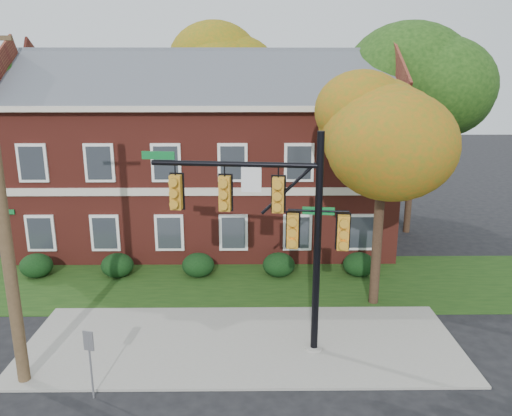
{
  "coord_description": "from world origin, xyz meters",
  "views": [
    {
      "loc": [
        0.3,
        -13.57,
        8.49
      ],
      "look_at": [
        0.47,
        3.0,
        4.07
      ],
      "focal_mm": 35.0,
      "sensor_mm": 36.0,
      "label": 1
    }
  ],
  "objects_px": {
    "hedge_far_left": "(36,266)",
    "hedge_far_right": "(359,264)",
    "apartment_building": "(206,146)",
    "hedge_right": "(279,265)",
    "utility_pole": "(1,209)",
    "sign_post": "(90,353)",
    "hedge_left": "(117,265)",
    "tree_right_rear": "(426,83)",
    "tree_near_right": "(392,129)",
    "hedge_center": "(198,265)",
    "tree_far_rear": "(236,69)",
    "tree_left_rear": "(1,114)",
    "traffic_signal": "(276,219)"
  },
  "relations": [
    {
      "from": "apartment_building",
      "to": "traffic_signal",
      "type": "height_order",
      "value": "apartment_building"
    },
    {
      "from": "tree_right_rear",
      "to": "sign_post",
      "type": "bearing_deg",
      "value": -132.43
    },
    {
      "from": "hedge_far_left",
      "to": "tree_near_right",
      "type": "bearing_deg",
      "value": -11.27
    },
    {
      "from": "apartment_building",
      "to": "tree_near_right",
      "type": "relative_size",
      "value": 2.19
    },
    {
      "from": "apartment_building",
      "to": "traffic_signal",
      "type": "distance_m",
      "value": 11.67
    },
    {
      "from": "apartment_building",
      "to": "tree_left_rear",
      "type": "distance_m",
      "value": 9.94
    },
    {
      "from": "hedge_far_left",
      "to": "tree_far_rear",
      "type": "bearing_deg",
      "value": 57.5
    },
    {
      "from": "tree_left_rear",
      "to": "traffic_signal",
      "type": "bearing_deg",
      "value": -38.42
    },
    {
      "from": "hedge_far_right",
      "to": "tree_right_rear",
      "type": "relative_size",
      "value": 0.13
    },
    {
      "from": "apartment_building",
      "to": "sign_post",
      "type": "distance_m",
      "value": 14.31
    },
    {
      "from": "hedge_left",
      "to": "hedge_far_left",
      "type": "bearing_deg",
      "value": 180.0
    },
    {
      "from": "hedge_far_left",
      "to": "hedge_far_right",
      "type": "distance_m",
      "value": 14.0
    },
    {
      "from": "tree_near_right",
      "to": "tree_right_rear",
      "type": "height_order",
      "value": "tree_right_rear"
    },
    {
      "from": "hedge_far_right",
      "to": "traffic_signal",
      "type": "height_order",
      "value": "traffic_signal"
    },
    {
      "from": "hedge_center",
      "to": "hedge_right",
      "type": "height_order",
      "value": "same"
    },
    {
      "from": "hedge_left",
      "to": "tree_right_rear",
      "type": "distance_m",
      "value": 17.74
    },
    {
      "from": "hedge_center",
      "to": "hedge_far_right",
      "type": "relative_size",
      "value": 1.0
    },
    {
      "from": "hedge_left",
      "to": "hedge_far_right",
      "type": "xyz_separation_m",
      "value": [
        10.5,
        0.0,
        0.0
      ]
    },
    {
      "from": "hedge_center",
      "to": "sign_post",
      "type": "relative_size",
      "value": 0.7
    },
    {
      "from": "tree_left_rear",
      "to": "hedge_center",
      "type": "bearing_deg",
      "value": -23.04
    },
    {
      "from": "utility_pole",
      "to": "hedge_left",
      "type": "bearing_deg",
      "value": 82.33
    },
    {
      "from": "hedge_far_left",
      "to": "utility_pole",
      "type": "height_order",
      "value": "utility_pole"
    },
    {
      "from": "apartment_building",
      "to": "hedge_right",
      "type": "bearing_deg",
      "value": -56.33
    },
    {
      "from": "hedge_far_left",
      "to": "hedge_right",
      "type": "distance_m",
      "value": 10.5
    },
    {
      "from": "hedge_right",
      "to": "sign_post",
      "type": "relative_size",
      "value": 0.7
    },
    {
      "from": "tree_near_right",
      "to": "tree_right_rear",
      "type": "relative_size",
      "value": 0.81
    },
    {
      "from": "utility_pole",
      "to": "sign_post",
      "type": "xyz_separation_m",
      "value": [
        2.2,
        -0.75,
        -3.78
      ]
    },
    {
      "from": "tree_left_rear",
      "to": "tree_right_rear",
      "type": "height_order",
      "value": "tree_right_rear"
    },
    {
      "from": "hedge_left",
      "to": "sign_post",
      "type": "relative_size",
      "value": 0.7
    },
    {
      "from": "apartment_building",
      "to": "tree_far_rear",
      "type": "distance_m",
      "value": 8.84
    },
    {
      "from": "hedge_right",
      "to": "tree_near_right",
      "type": "bearing_deg",
      "value": -37.28
    },
    {
      "from": "hedge_right",
      "to": "traffic_signal",
      "type": "bearing_deg",
      "value": -94.36
    },
    {
      "from": "tree_near_right",
      "to": "tree_far_rear",
      "type": "relative_size",
      "value": 0.74
    },
    {
      "from": "tree_right_rear",
      "to": "sign_post",
      "type": "relative_size",
      "value": 5.29
    },
    {
      "from": "hedge_right",
      "to": "tree_left_rear",
      "type": "distance_m",
      "value": 15.17
    },
    {
      "from": "tree_near_right",
      "to": "tree_far_rear",
      "type": "height_order",
      "value": "tree_far_rear"
    },
    {
      "from": "tree_far_rear",
      "to": "sign_post",
      "type": "relative_size",
      "value": 5.74
    },
    {
      "from": "apartment_building",
      "to": "sign_post",
      "type": "bearing_deg",
      "value": -98.29
    },
    {
      "from": "hedge_right",
      "to": "sign_post",
      "type": "distance_m",
      "value": 10.11
    },
    {
      "from": "hedge_left",
      "to": "hedge_center",
      "type": "relative_size",
      "value": 1.0
    },
    {
      "from": "hedge_far_right",
      "to": "tree_right_rear",
      "type": "xyz_separation_m",
      "value": [
        4.31,
        6.11,
        7.6
      ]
    },
    {
      "from": "hedge_center",
      "to": "hedge_far_right",
      "type": "height_order",
      "value": "same"
    },
    {
      "from": "hedge_right",
      "to": "tree_near_right",
      "type": "xyz_separation_m",
      "value": [
        3.72,
        -2.83,
        6.14
      ]
    },
    {
      "from": "apartment_building",
      "to": "hedge_right",
      "type": "xyz_separation_m",
      "value": [
        3.5,
        -5.25,
        -4.46
      ]
    },
    {
      "from": "tree_far_rear",
      "to": "traffic_signal",
      "type": "xyz_separation_m",
      "value": [
        1.7,
        -19.09,
        -4.52
      ]
    },
    {
      "from": "hedge_center",
      "to": "hedge_left",
      "type": "bearing_deg",
      "value": 180.0
    },
    {
      "from": "hedge_far_left",
      "to": "hedge_far_right",
      "type": "relative_size",
      "value": 1.0
    },
    {
      "from": "tree_near_right",
      "to": "utility_pole",
      "type": "height_order",
      "value": "utility_pole"
    },
    {
      "from": "tree_right_rear",
      "to": "utility_pole",
      "type": "bearing_deg",
      "value": -138.31
    },
    {
      "from": "sign_post",
      "to": "hedge_right",
      "type": "bearing_deg",
      "value": 71.56
    }
  ]
}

